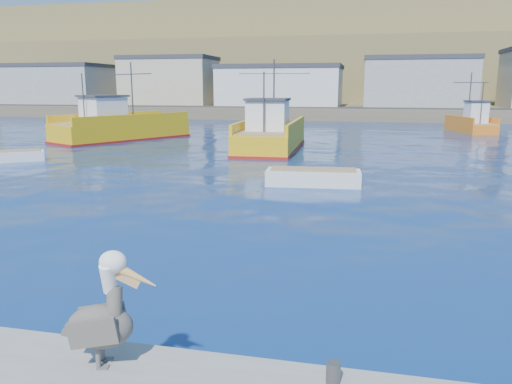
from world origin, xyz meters
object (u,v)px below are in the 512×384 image
trawler_yellow_b (271,135)px  skiff_mid (313,179)px  trawler_yellow_a (120,127)px  pelican (103,317)px  skiff_left (11,157)px  boat_orange (472,122)px

trawler_yellow_b → skiff_mid: 13.56m
trawler_yellow_b → trawler_yellow_a: bearing=164.9°
trawler_yellow_b → pelican: size_ratio=6.51×
skiff_mid → pelican: bearing=-94.1°
trawler_yellow_a → pelican: trawler_yellow_a is taller
skiff_left → pelican: 26.77m
trawler_yellow_a → pelican: 37.40m
trawler_yellow_a → skiff_left: (-0.40, -13.05, -0.82)m
skiff_mid → skiff_left: bearing=169.5°
skiff_left → trawler_yellow_b: bearing=33.1°
trawler_yellow_a → skiff_mid: size_ratio=2.82×
trawler_yellow_b → pelican: (3.29, -29.49, 0.21)m
skiff_left → skiff_mid: skiff_mid is taller
skiff_mid → pelican: pelican is taller
trawler_yellow_a → pelican: size_ratio=7.19×
trawler_yellow_b → boat_orange: 24.86m
boat_orange → skiff_left: size_ratio=1.92×
skiff_left → trawler_yellow_a: bearing=88.2°
trawler_yellow_b → pelican: bearing=-83.6°
boat_orange → pelican: (-13.64, -47.70, 0.27)m
skiff_left → skiff_mid: 19.07m
trawler_yellow_a → pelican: (17.17, -33.23, 0.16)m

